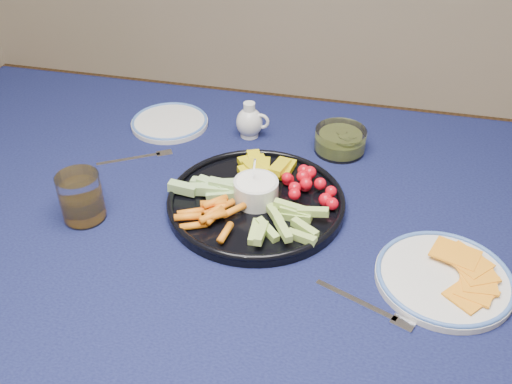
% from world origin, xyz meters
% --- Properties ---
extents(dining_table, '(1.67, 1.07, 0.75)m').
position_xyz_m(dining_table, '(0.00, 0.00, 0.66)').
color(dining_table, '#4C2819').
rests_on(dining_table, ground).
extents(crudite_platter, '(0.34, 0.34, 0.11)m').
position_xyz_m(crudite_platter, '(0.01, 0.08, 0.77)').
color(crudite_platter, black).
rests_on(crudite_platter, dining_table).
extents(creamer_pitcher, '(0.08, 0.06, 0.08)m').
position_xyz_m(creamer_pitcher, '(-0.07, 0.33, 0.78)').
color(creamer_pitcher, silver).
rests_on(creamer_pitcher, dining_table).
extents(pickle_bowl, '(0.11, 0.11, 0.05)m').
position_xyz_m(pickle_bowl, '(0.14, 0.31, 0.77)').
color(pickle_bowl, silver).
rests_on(pickle_bowl, dining_table).
extents(cheese_plate, '(0.22, 0.22, 0.03)m').
position_xyz_m(cheese_plate, '(0.35, -0.04, 0.76)').
color(cheese_plate, silver).
rests_on(cheese_plate, dining_table).
extents(juice_tumbler, '(0.08, 0.08, 0.09)m').
position_xyz_m(juice_tumbler, '(-0.29, -0.03, 0.79)').
color(juice_tumbler, silver).
rests_on(juice_tumbler, dining_table).
extents(fork_left, '(0.14, 0.10, 0.00)m').
position_xyz_m(fork_left, '(-0.27, 0.18, 0.75)').
color(fork_left, white).
rests_on(fork_left, dining_table).
extents(fork_right, '(0.16, 0.08, 0.00)m').
position_xyz_m(fork_right, '(0.24, -0.13, 0.75)').
color(fork_right, white).
rests_on(fork_right, dining_table).
extents(side_plate_extra, '(0.18, 0.18, 0.01)m').
position_xyz_m(side_plate_extra, '(-0.26, 0.33, 0.75)').
color(side_plate_extra, silver).
rests_on(side_plate_extra, dining_table).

